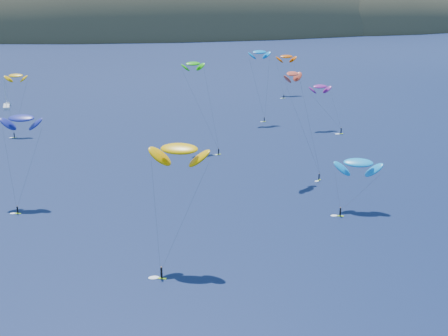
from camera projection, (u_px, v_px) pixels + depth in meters
island at (182, 37)px, 601.96m from camera, size 730.00×300.00×210.00m
sailboat at (6, 105)px, 237.78m from camera, size 9.70×8.36×11.92m
kitesurfer_1 at (16, 76)px, 195.94m from camera, size 7.18×8.99×20.34m
kitesurfer_2 at (179, 149)px, 107.45m from camera, size 11.20×12.25×23.38m
kitesurfer_3 at (193, 64)px, 177.85m from camera, size 9.96×12.36×26.46m
kitesurfer_4 at (259, 52)px, 210.94m from camera, size 8.01×5.15×25.76m
kitesurfer_5 at (358, 163)px, 134.70m from camera, size 11.47×8.75×13.00m
kitesurfer_6 at (320, 87)px, 203.46m from camera, size 9.02×11.51×15.89m
kitesurfer_9 at (293, 74)px, 151.38m from camera, size 10.31×9.22×27.89m
kitesurfer_10 at (21, 118)px, 136.91m from camera, size 9.48×12.17×21.43m
kitesurfer_11 at (286, 57)px, 260.66m from camera, size 8.50×12.15×18.04m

